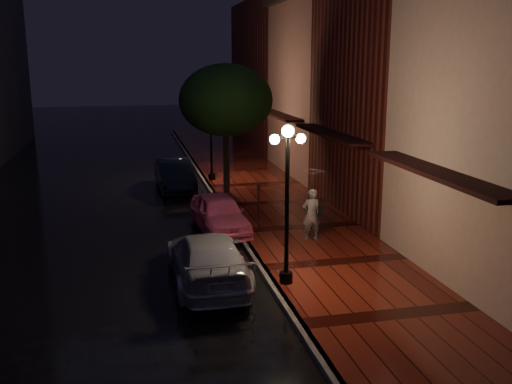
{
  "coord_description": "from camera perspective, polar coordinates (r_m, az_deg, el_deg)",
  "views": [
    {
      "loc": [
        -3.65,
        -19.09,
        6.11
      ],
      "look_at": [
        0.76,
        0.57,
        1.4
      ],
      "focal_mm": 40.0,
      "sensor_mm": 36.0,
      "label": 1
    }
  ],
  "objects": [
    {
      "name": "storefront_far",
      "position": [
        31.02,
        7.58,
        10.07
      ],
      "size": [
        5.0,
        8.0,
        9.0
      ],
      "primitive_type": "cube",
      "color": "#8C5951",
      "rests_on": "ground"
    },
    {
      "name": "streetlamp_near",
      "position": [
        15.06,
        3.12,
        -0.34
      ],
      "size": [
        0.96,
        0.36,
        4.31
      ],
      "color": "black",
      "rests_on": "sidewalk"
    },
    {
      "name": "storefront_extra",
      "position": [
        40.53,
        2.66,
        11.57
      ],
      "size": [
        5.0,
        12.0,
        10.0
      ],
      "primitive_type": "cube",
      "color": "#511914",
      "rests_on": "ground"
    },
    {
      "name": "silver_car",
      "position": [
        15.97,
        -4.87,
        -6.65
      ],
      "size": [
        2.01,
        4.9,
        1.42
      ],
      "primitive_type": "imported",
      "rotation": [
        0.0,
        0.0,
        3.15
      ],
      "color": "#A9AAB1",
      "rests_on": "ground"
    },
    {
      "name": "streetlamp_far",
      "position": [
        28.59,
        -4.52,
        6.06
      ],
      "size": [
        0.96,
        0.36,
        4.31
      ],
      "color": "black",
      "rests_on": "sidewalk"
    },
    {
      "name": "navy_car",
      "position": [
        27.38,
        -8.13,
        1.68
      ],
      "size": [
        1.74,
        4.49,
        1.46
      ],
      "primitive_type": "imported",
      "rotation": [
        0.0,
        0.0,
        0.05
      ],
      "color": "black",
      "rests_on": "ground"
    },
    {
      "name": "curb",
      "position": [
        20.35,
        -1.73,
        -4.1
      ],
      "size": [
        0.25,
        60.0,
        0.15
      ],
      "primitive_type": "cube",
      "color": "#595451",
      "rests_on": "ground"
    },
    {
      "name": "pink_car",
      "position": [
        20.62,
        -3.68,
        -2.14
      ],
      "size": [
        1.97,
        4.13,
        1.36
      ],
      "primitive_type": "imported",
      "rotation": [
        0.0,
        0.0,
        0.09
      ],
      "color": "pink",
      "rests_on": "ground"
    },
    {
      "name": "storefront_mid",
      "position": [
        23.64,
        14.44,
        11.27
      ],
      "size": [
        5.0,
        8.0,
        11.0
      ],
      "primitive_type": "cube",
      "color": "#511914",
      "rests_on": "ground"
    },
    {
      "name": "parking_meter",
      "position": [
        21.45,
        0.26,
        -0.64
      ],
      "size": [
        0.15,
        0.12,
        1.4
      ],
      "rotation": [
        0.0,
        0.0,
        -0.24
      ],
      "color": "black",
      "rests_on": "sidewalk"
    },
    {
      "name": "street_tree",
      "position": [
        25.51,
        -3.02,
        8.94
      ],
      "size": [
        4.16,
        4.16,
        5.8
      ],
      "color": "black",
      "rests_on": "sidewalk"
    },
    {
      "name": "woman_with_umbrella",
      "position": [
        19.02,
        5.62,
        -0.06
      ],
      "size": [
        1.03,
        1.05,
        2.47
      ],
      "rotation": [
        0.0,
        0.0,
        3.17
      ],
      "color": "silver",
      "rests_on": "sidewalk"
    },
    {
      "name": "ground",
      "position": [
        20.38,
        -1.73,
        -4.3
      ],
      "size": [
        120.0,
        120.0,
        0.0
      ],
      "primitive_type": "plane",
      "color": "black",
      "rests_on": "ground"
    },
    {
      "name": "sidewalk",
      "position": [
        20.88,
        4.36,
        -3.69
      ],
      "size": [
        4.5,
        60.0,
        0.15
      ],
      "primitive_type": "cube",
      "color": "#44120C",
      "rests_on": "ground"
    }
  ]
}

